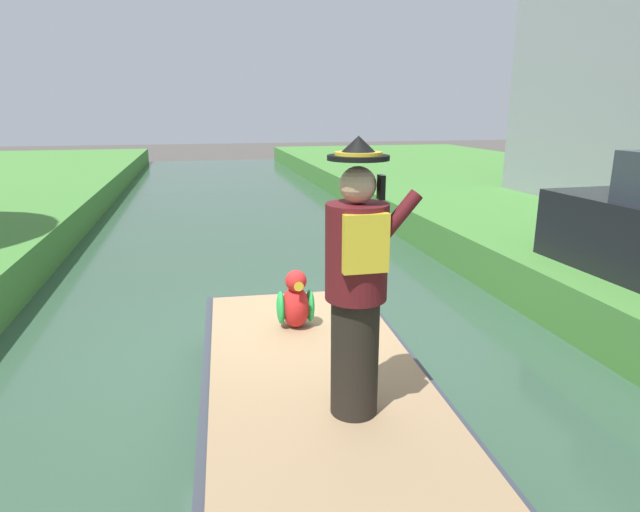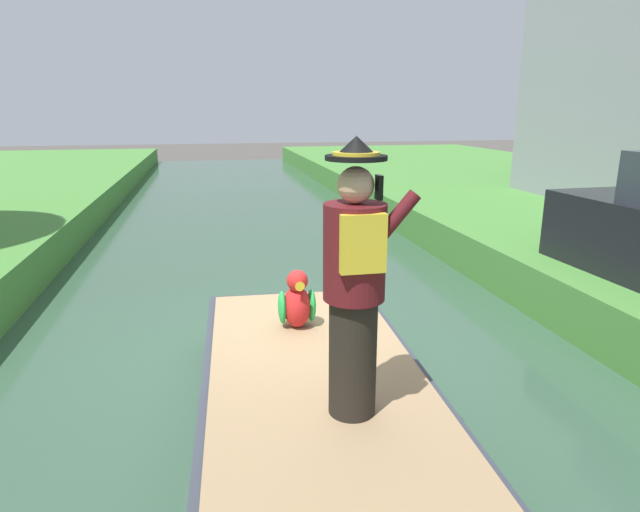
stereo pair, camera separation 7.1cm
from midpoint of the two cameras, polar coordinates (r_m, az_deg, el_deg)
ground_plane at (r=5.92m, az=-3.76°, el=-12.02°), size 80.00×80.00×0.00m
canal_water at (r=5.89m, az=-3.77°, el=-11.59°), size 6.49×48.00×0.10m
boat at (r=4.46m, az=-0.76°, el=-15.88°), size 1.99×4.28×0.61m
person_pirate at (r=3.46m, az=3.34°, el=-2.86°), size 0.61×0.42×1.85m
parrot_plush at (r=5.09m, az=-3.00°, el=-4.94°), size 0.36×0.35×0.57m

